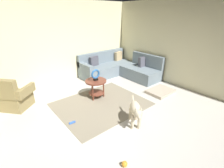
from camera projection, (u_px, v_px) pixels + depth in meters
name	position (u px, v px, depth m)	size (l,w,h in m)	color
ground_plane	(114.00, 120.00, 3.84)	(6.00, 6.00, 0.10)	beige
wall_back	(56.00, 44.00, 5.34)	(6.00, 0.12, 2.70)	beige
wall_right	(186.00, 46.00, 5.00)	(0.12, 6.00, 2.70)	beige
area_rug	(101.00, 104.00, 4.40)	(2.30, 1.90, 0.01)	gray
sectional_couch	(119.00, 69.00, 6.29)	(2.20, 2.25, 0.88)	slate
armchair	(14.00, 97.00, 4.09)	(0.98, 1.00, 0.88)	olive
side_table	(96.00, 84.00, 4.59)	(0.60, 0.60, 0.54)	brown
torus_sculpture	(96.00, 75.00, 4.48)	(0.28, 0.08, 0.33)	black
dog_bed_mat	(160.00, 91.00, 5.02)	(0.80, 0.60, 0.09)	#B2A38E
dog	(136.00, 111.00, 3.43)	(0.56, 0.71, 0.63)	beige
dog_toy_ball	(124.00, 164.00, 2.60)	(0.10, 0.10, 0.10)	orange
dog_toy_rope	(72.00, 123.00, 3.62)	(0.05, 0.05, 0.14)	blue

